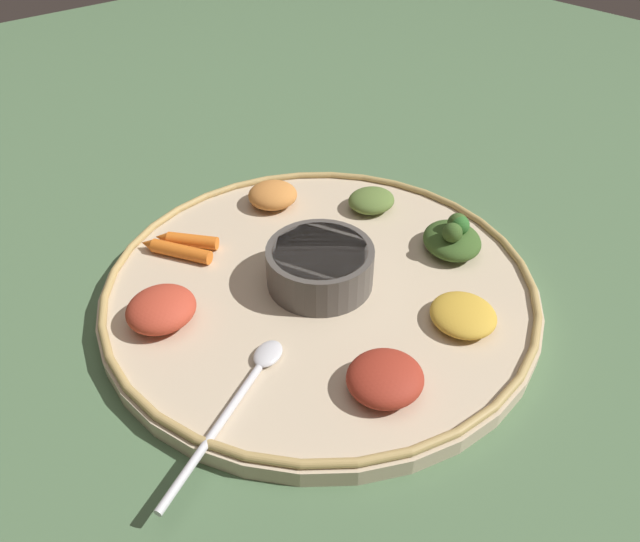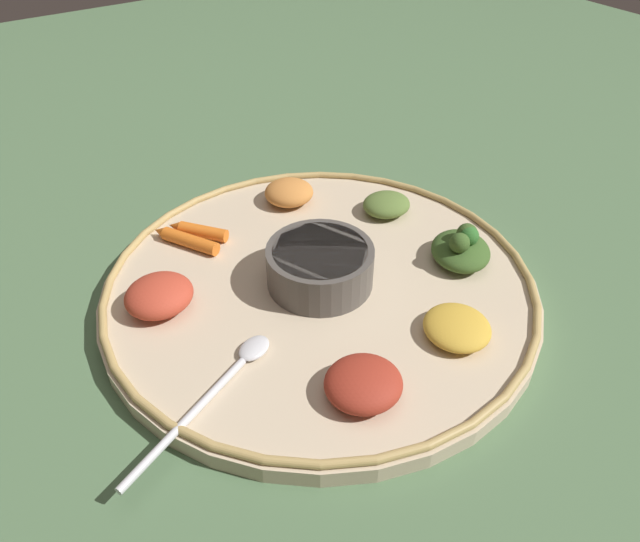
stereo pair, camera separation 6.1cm
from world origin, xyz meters
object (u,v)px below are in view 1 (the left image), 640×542
(carrot_near_spoon, at_px, (187,240))
(carrot_outer, at_px, (176,250))
(spoon, at_px, (243,390))
(center_bowl, at_px, (320,265))
(greens_pile, at_px, (453,237))

(carrot_near_spoon, xyz_separation_m, carrot_outer, (-0.02, -0.01, 0.00))
(spoon, bearing_deg, carrot_near_spoon, 70.32)
(center_bowl, distance_m, carrot_near_spoon, 0.16)
(greens_pile, bearing_deg, carrot_near_spoon, 137.13)
(greens_pile, height_order, carrot_near_spoon, greens_pile)
(greens_pile, bearing_deg, carrot_outer, 140.80)
(greens_pile, bearing_deg, spoon, -177.32)
(spoon, relative_size, carrot_near_spoon, 2.63)
(spoon, xyz_separation_m, carrot_outer, (0.06, 0.21, 0.00))
(center_bowl, xyz_separation_m, carrot_outer, (-0.09, 0.14, -0.02))
(greens_pile, height_order, carrot_outer, greens_pile)
(center_bowl, bearing_deg, spoon, -155.07)
(carrot_outer, bearing_deg, spoon, -105.63)
(center_bowl, relative_size, carrot_near_spoon, 1.67)
(greens_pile, relative_size, carrot_near_spoon, 1.45)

